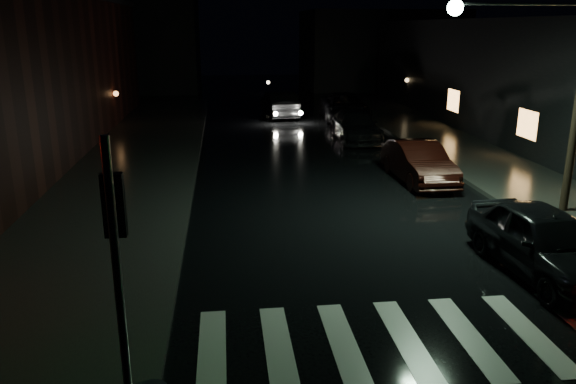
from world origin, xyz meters
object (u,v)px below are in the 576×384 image
object	(u,v)px
parked_car_b	(419,162)
oncoming_car	(279,104)
parked_car_c	(355,126)
parked_car_d	(345,107)
parked_car_a	(544,242)

from	to	relation	value
parked_car_b	oncoming_car	xyz separation A→B (m)	(-3.62, 16.14, 0.08)
parked_car_c	parked_car_d	world-z (taller)	parked_car_d
parked_car_b	parked_car_c	world-z (taller)	parked_car_b
parked_car_d	parked_car_c	bearing A→B (deg)	-93.53
oncoming_car	parked_car_c	bearing A→B (deg)	106.14
parked_car_d	oncoming_car	distance (m)	4.22
parked_car_c	oncoming_car	bearing A→B (deg)	112.08
parked_car_a	parked_car_c	world-z (taller)	parked_car_a
parked_car_b	parked_car_c	xyz separation A→B (m)	(-0.51, 8.11, -0.02)
parked_car_a	parked_car_c	xyz separation A→B (m)	(-0.67, 16.38, -0.08)
parked_car_b	parked_car_d	size ratio (longest dim) A/B	0.78
parked_car_b	parked_car_c	distance (m)	8.13
parked_car_d	oncoming_car	world-z (taller)	oncoming_car
parked_car_b	parked_car_d	world-z (taller)	parked_car_d
parked_car_b	oncoming_car	size ratio (longest dim) A/B	0.91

